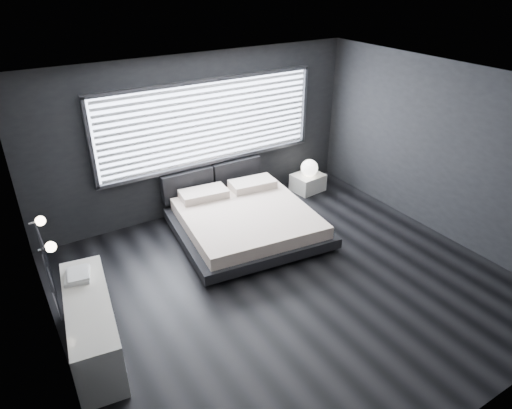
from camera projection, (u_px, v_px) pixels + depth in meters
room at (291, 197)px, 5.89m from camera, size 6.04×6.00×2.80m
window at (210, 123)px, 7.90m from camera, size 4.14×0.09×1.52m
headboard at (213, 179)px, 8.34m from camera, size 1.96×0.16×0.52m
sconce_near at (50, 247)px, 4.50m from camera, size 0.18×0.11×0.11m
sconce_far at (40, 221)px, 4.95m from camera, size 0.18×0.11×0.11m
wall_art_upper at (46, 259)px, 3.88m from camera, size 0.01×0.48×0.48m
wall_art_lower at (52, 287)px, 4.29m from camera, size 0.01×0.48×0.48m
bed at (246, 220)px, 7.59m from camera, size 2.51×2.42×0.59m
nightstand at (308, 182)px, 9.14m from camera, size 0.63×0.55×0.34m
orb_lamp at (309, 168)px, 8.94m from camera, size 0.33×0.33×0.33m
dresser at (92, 325)px, 5.30m from camera, size 0.74×1.82×0.71m
book_stack at (78, 275)px, 5.50m from camera, size 0.37×0.43×0.08m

